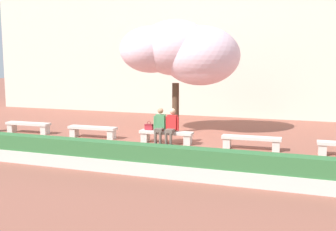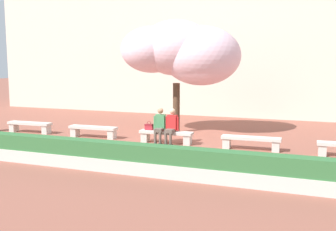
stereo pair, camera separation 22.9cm
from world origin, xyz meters
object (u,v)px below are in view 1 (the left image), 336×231
(stone_bench_center, at_px, (166,135))
(cherry_tree_main, at_px, (181,52))
(person_seated_right, at_px, (172,125))
(stone_bench_near_west, at_px, (93,130))
(stone_bench_near_east, at_px, (251,141))
(handbag, at_px, (149,127))
(stone_bench_west_end, at_px, (28,126))
(person_seated_left, at_px, (160,124))

(stone_bench_center, distance_m, cherry_tree_main, 3.81)
(stone_bench_center, relative_size, person_seated_right, 1.54)
(stone_bench_near_west, height_order, stone_bench_near_east, same)
(handbag, bearing_deg, stone_bench_near_west, -179.73)
(stone_bench_west_end, bearing_deg, person_seated_right, -0.48)
(stone_bench_center, bearing_deg, stone_bench_near_east, 0.00)
(cherry_tree_main, bearing_deg, person_seated_left, -90.69)
(handbag, bearing_deg, stone_bench_west_end, -179.88)
(stone_bench_near_east, height_order, person_seated_right, person_seated_right)
(stone_bench_near_west, bearing_deg, stone_bench_west_end, 180.00)
(stone_bench_west_end, distance_m, person_seated_left, 5.93)
(stone_bench_west_end, xyz_separation_m, person_seated_right, (6.37, -0.05, 0.39))
(person_seated_left, bearing_deg, stone_bench_center, 13.35)
(stone_bench_west_end, distance_m, cherry_tree_main, 7.06)
(person_seated_right, bearing_deg, stone_bench_center, 166.90)
(stone_bench_center, xyz_separation_m, handbag, (-0.68, 0.01, 0.27))
(stone_bench_west_end, distance_m, stone_bench_near_east, 9.21)
(cherry_tree_main, bearing_deg, stone_bench_near_west, -141.68)
(stone_bench_near_east, bearing_deg, stone_bench_center, 180.00)
(stone_bench_center, relative_size, cherry_tree_main, 0.41)
(stone_bench_near_east, height_order, handbag, handbag)
(person_seated_left, xyz_separation_m, handbag, (-0.46, 0.06, -0.12))
(person_seated_right, bearing_deg, stone_bench_near_west, 179.07)
(stone_bench_west_end, xyz_separation_m, cherry_tree_main, (5.94, 2.27, 3.06))
(stone_bench_west_end, xyz_separation_m, handbag, (5.46, 0.01, 0.27))
(cherry_tree_main, bearing_deg, person_seated_right, -79.64)
(stone_bench_west_end, bearing_deg, stone_bench_near_west, 0.00)
(stone_bench_west_end, relative_size, stone_bench_near_east, 1.00)
(stone_bench_center, xyz_separation_m, cherry_tree_main, (-0.20, 2.27, 3.06))
(person_seated_left, height_order, person_seated_right, same)
(person_seated_right, xyz_separation_m, handbag, (-0.91, 0.06, -0.12))
(person_seated_right, relative_size, handbag, 3.81)
(stone_bench_near_west, xyz_separation_m, stone_bench_near_east, (6.14, 0.00, 0.00))
(stone_bench_west_end, bearing_deg, stone_bench_near_east, 0.00)
(stone_bench_west_end, relative_size, handbag, 5.87)
(person_seated_right, height_order, handbag, person_seated_right)
(stone_bench_near_west, xyz_separation_m, handbag, (2.39, 0.01, 0.27))
(person_seated_left, bearing_deg, cherry_tree_main, 89.31)
(stone_bench_west_end, xyz_separation_m, stone_bench_near_east, (9.21, 0.00, 0.00))
(person_seated_left, height_order, handbag, person_seated_left)
(stone_bench_near_east, bearing_deg, stone_bench_near_west, 180.00)
(stone_bench_center, distance_m, person_seated_left, 0.45)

